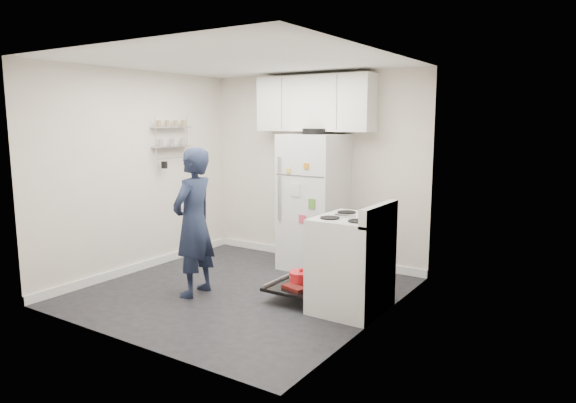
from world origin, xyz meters
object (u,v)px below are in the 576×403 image
Objects in this scene: refrigerator at (314,201)px; person at (194,222)px; electric_range at (350,264)px; open_oven_door at (300,282)px.

person is at bearing -109.08° from refrigerator.
electric_range is 1.57× the size of open_oven_door.
open_oven_door is 0.44× the size of person.
refrigerator reaches higher than person.
open_oven_door is at bearing -66.33° from refrigerator.
electric_range is 0.62× the size of refrigerator.
open_oven_door is 1.31m from person.
person is (-0.56, -1.61, -0.06)m from refrigerator.
open_oven_door is (-0.58, 0.00, -0.29)m from electric_range.
refrigerator is at bearing 113.67° from open_oven_door.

